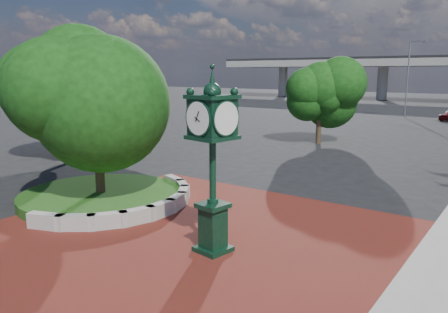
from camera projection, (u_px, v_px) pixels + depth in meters
ground at (202, 228)px, 14.06m from camera, size 200.00×200.00×0.00m
plaza at (181, 237)px, 13.26m from camera, size 12.00×12.00×0.04m
planter_wall at (143, 205)px, 15.57m from camera, size 2.96×6.77×0.54m
grass_bed at (101, 197)px, 16.90m from camera, size 6.10×6.10×0.40m
tree_planter at (96, 105)px, 16.23m from camera, size 5.20×5.20×6.33m
tree_northwest at (78, 87)px, 24.74m from camera, size 5.60×5.60×6.93m
tree_street at (320, 97)px, 30.05m from camera, size 4.40×4.40×5.45m
post_clock at (213, 154)px, 11.67m from camera, size 1.19×1.19×5.07m
street_lamp_far at (410, 73)px, 46.99m from camera, size 1.82×0.52×8.16m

